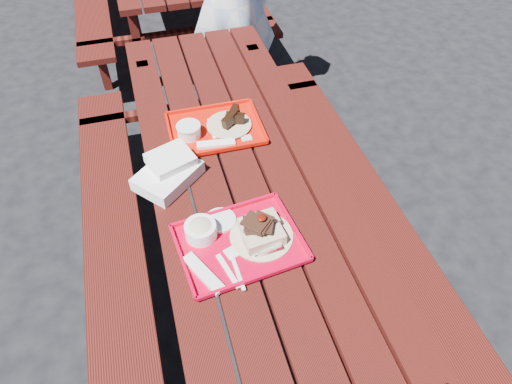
{
  "coord_description": "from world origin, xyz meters",
  "views": [
    {
      "loc": [
        -0.31,
        -1.24,
        2.03
      ],
      "look_at": [
        0.0,
        -0.15,
        0.82
      ],
      "focal_mm": 32.0,
      "sensor_mm": 36.0,
      "label": 1
    }
  ],
  "objects_px": {
    "person": "(229,0)",
    "near_tray": "(237,236)",
    "picnic_table_near": "(246,209)",
    "far_tray": "(214,128)"
  },
  "relations": [
    {
      "from": "near_tray",
      "to": "person",
      "type": "xyz_separation_m",
      "value": [
        0.39,
        1.67,
        0.06
      ]
    },
    {
      "from": "picnic_table_near",
      "to": "far_tray",
      "type": "distance_m",
      "value": 0.38
    },
    {
      "from": "picnic_table_near",
      "to": "far_tray",
      "type": "bearing_deg",
      "value": 100.63
    },
    {
      "from": "picnic_table_near",
      "to": "person",
      "type": "distance_m",
      "value": 1.43
    },
    {
      "from": "far_tray",
      "to": "person",
      "type": "bearing_deg",
      "value": 72.55
    },
    {
      "from": "near_tray",
      "to": "far_tray",
      "type": "xyz_separation_m",
      "value": [
        0.05,
        0.61,
        -0.01
      ]
    },
    {
      "from": "near_tray",
      "to": "far_tray",
      "type": "distance_m",
      "value": 0.61
    },
    {
      "from": "person",
      "to": "near_tray",
      "type": "bearing_deg",
      "value": 69.38
    },
    {
      "from": "picnic_table_near",
      "to": "far_tray",
      "type": "xyz_separation_m",
      "value": [
        -0.06,
        0.31,
        0.21
      ]
    },
    {
      "from": "picnic_table_near",
      "to": "near_tray",
      "type": "distance_m",
      "value": 0.39
    }
  ]
}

